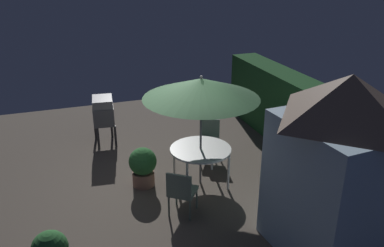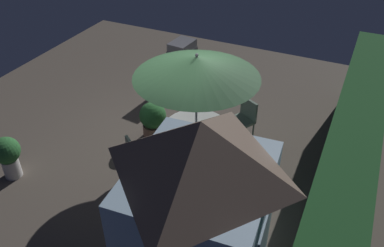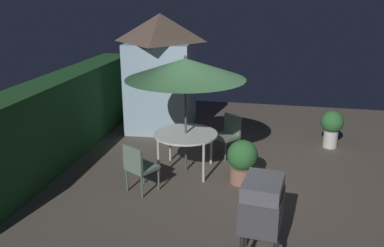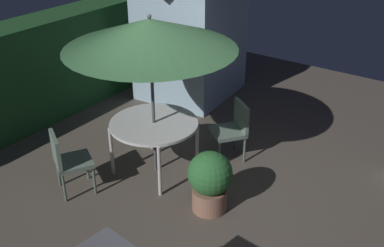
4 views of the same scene
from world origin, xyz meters
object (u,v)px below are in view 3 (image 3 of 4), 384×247
chair_near_shed (228,133)px  potted_plant_by_grill (242,160)px  potted_plant_by_shed (332,126)px  patio_table (186,136)px  garden_shed (161,71)px  bbq_grill (262,205)px  chair_far_side (139,165)px  patio_umbrella (185,69)px

chair_near_shed → potted_plant_by_grill: 1.33m
potted_plant_by_shed → chair_near_shed: bearing=113.6°
patio_table → potted_plant_by_shed: 3.54m
garden_shed → bbq_grill: (-5.23, -2.81, -0.63)m
potted_plant_by_shed → chair_far_side: bearing=130.2°
patio_table → potted_plant_by_shed: size_ratio=1.43×
patio_umbrella → bbq_grill: patio_umbrella is taller
bbq_grill → chair_near_shed: bearing=13.5°
garden_shed → chair_far_side: 3.84m
patio_umbrella → chair_far_side: patio_umbrella is taller
patio_umbrella → bbq_grill: (-2.64, -1.59, -1.21)m
chair_far_side → garden_shed: bearing=9.4°
potted_plant_by_grill → potted_plant_by_shed: bearing=-39.1°
chair_near_shed → chair_far_side: bearing=146.8°
bbq_grill → garden_shed: bearing=28.3°
garden_shed → potted_plant_by_grill: bearing=-140.7°
potted_plant_by_shed → potted_plant_by_grill: 2.88m
patio_table → potted_plant_by_shed: (1.94, -2.96, -0.21)m
chair_far_side → potted_plant_by_shed: size_ratio=1.03×
garden_shed → chair_near_shed: 2.72m
potted_plant_by_grill → patio_umbrella: bearing=75.5°
chair_near_shed → potted_plant_by_shed: 2.44m
patio_table → bbq_grill: bbq_grill is taller
patio_umbrella → potted_plant_by_grill: bearing=-104.5°
potted_plant_by_shed → garden_shed: bearing=81.1°
patio_table → patio_umbrella: patio_umbrella is taller
patio_table → bbq_grill: 3.08m
bbq_grill → patio_umbrella: bearing=31.1°
patio_umbrella → chair_near_shed: patio_umbrella is taller
chair_far_side → potted_plant_by_shed: (3.02, -3.57, -0.00)m
chair_near_shed → potted_plant_by_grill: (-1.26, -0.42, -0.07)m
patio_table → potted_plant_by_grill: (-0.30, -1.14, -0.28)m
patio_umbrella → chair_near_shed: bearing=-37.0°
patio_table → patio_umbrella: (-0.00, 0.00, 1.33)m
patio_umbrella → chair_near_shed: (0.96, -0.72, -1.54)m
garden_shed → potted_plant_by_shed: garden_shed is taller
potted_plant_by_shed → potted_plant_by_grill: potted_plant_by_shed is taller
bbq_grill → chair_far_side: (1.56, 2.20, -0.33)m
bbq_grill → potted_plant_by_grill: bearing=10.9°
patio_table → bbq_grill: bearing=-148.9°
bbq_grill → chair_near_shed: bbq_grill is taller
chair_near_shed → potted_plant_by_grill: chair_near_shed is taller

